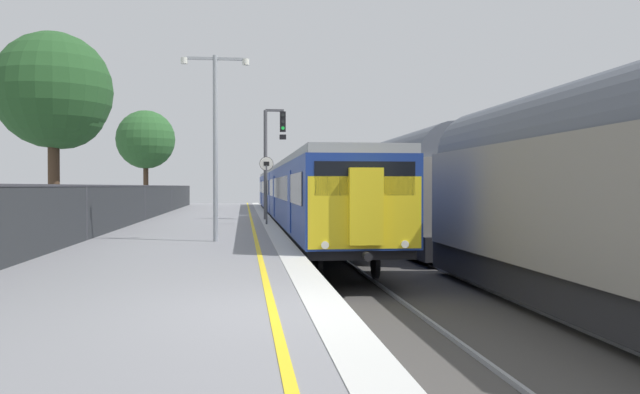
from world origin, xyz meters
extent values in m
cube|color=gray|center=(-2.50, 0.00, -0.50)|extent=(6.40, 110.00, 1.00)
cube|color=silver|center=(0.40, 0.00, 0.01)|extent=(0.60, 110.00, 0.01)
cube|color=yellow|center=(-0.35, 0.00, 0.01)|extent=(0.12, 110.00, 0.01)
cube|color=gray|center=(1.38, 0.00, -0.96)|extent=(0.07, 110.00, 0.08)
cube|color=gray|center=(2.82, 0.00, -0.96)|extent=(0.07, 110.00, 0.08)
cube|color=navy|center=(2.10, 16.80, 1.27)|extent=(2.80, 20.89, 2.30)
cube|color=black|center=(2.10, 16.80, -0.01)|extent=(2.64, 20.29, 0.25)
cube|color=#93999E|center=(2.10, 16.80, 2.54)|extent=(2.68, 20.89, 0.24)
cube|color=black|center=(0.69, 16.80, 1.57)|extent=(0.02, 19.29, 0.84)
cube|color=#1D3A98|center=(0.69, 11.58, 1.17)|extent=(0.03, 1.10, 1.90)
cube|color=#1D3A98|center=(0.69, 22.03, 1.17)|extent=(0.03, 1.10, 1.90)
cylinder|color=black|center=(1.32, 8.96, -0.50)|extent=(0.12, 0.84, 0.84)
cylinder|color=black|center=(2.88, 8.96, -0.50)|extent=(0.12, 0.84, 0.84)
cylinder|color=black|center=(1.32, 24.65, -0.50)|extent=(0.12, 0.84, 0.84)
cylinder|color=black|center=(2.88, 24.65, -0.50)|extent=(0.12, 0.84, 0.84)
cube|color=navy|center=(2.10, 38.30, 1.27)|extent=(2.80, 20.89, 2.30)
cube|color=black|center=(2.10, 38.30, -0.01)|extent=(2.64, 20.29, 0.25)
cube|color=#93999E|center=(2.10, 38.30, 2.54)|extent=(2.68, 20.89, 0.24)
cube|color=black|center=(0.69, 38.30, 1.57)|extent=(0.02, 19.29, 0.84)
cube|color=#1D3A98|center=(0.69, 33.07, 1.17)|extent=(0.03, 1.10, 1.90)
cube|color=#1D3A98|center=(0.69, 43.52, 1.17)|extent=(0.03, 1.10, 1.90)
cylinder|color=black|center=(1.32, 30.45, -0.50)|extent=(0.12, 0.84, 0.84)
cylinder|color=black|center=(2.88, 30.45, -0.50)|extent=(0.12, 0.84, 0.84)
cylinder|color=black|center=(1.32, 46.14, -0.50)|extent=(0.12, 0.84, 0.84)
cylinder|color=black|center=(2.88, 46.14, -0.50)|extent=(0.12, 0.84, 0.84)
cube|color=yellow|center=(2.10, 6.40, 1.02)|extent=(2.70, 0.10, 1.70)
cube|color=black|center=(2.10, 6.39, 1.82)|extent=(2.40, 0.08, 0.80)
cube|color=yellow|center=(2.10, 6.26, 1.17)|extent=(0.80, 0.24, 1.80)
cylinder|color=white|center=(1.15, 6.34, 0.27)|extent=(0.18, 0.06, 0.18)
cylinder|color=white|center=(3.05, 6.34, 0.27)|extent=(0.18, 0.06, 0.18)
cylinder|color=black|center=(2.10, 6.11, 0.02)|extent=(0.20, 0.35, 0.20)
cube|color=black|center=(2.10, 38.30, 2.79)|extent=(0.60, 0.90, 0.20)
cube|color=#232326|center=(6.10, 3.99, -0.38)|extent=(2.30, 12.89, 0.79)
cube|color=gray|center=(6.10, 3.99, 1.30)|extent=(2.60, 12.09, 2.56)
cylinder|color=#515660|center=(6.10, 3.99, 2.58)|extent=(2.39, 11.69, 2.39)
cylinder|color=black|center=(5.32, 8.43, -0.50)|extent=(0.12, 0.84, 0.84)
cylinder|color=black|center=(6.88, 8.43, -0.50)|extent=(0.12, 0.84, 0.84)
cube|color=#232326|center=(6.10, 17.68, -0.38)|extent=(2.30, 12.89, 0.79)
cube|color=gray|center=(6.10, 17.68, 1.30)|extent=(2.60, 12.09, 2.56)
cylinder|color=#515660|center=(6.10, 17.68, 2.58)|extent=(2.39, 11.69, 2.39)
cylinder|color=black|center=(5.32, 13.23, -0.50)|extent=(0.12, 0.84, 0.84)
cylinder|color=black|center=(6.88, 13.23, -0.50)|extent=(0.12, 0.84, 0.84)
cylinder|color=black|center=(5.32, 22.12, -0.50)|extent=(0.12, 0.84, 0.84)
cylinder|color=black|center=(6.88, 22.12, -0.50)|extent=(0.12, 0.84, 0.84)
cylinder|color=#47474C|center=(0.35, 23.32, 2.68)|extent=(0.18, 0.18, 5.35)
cube|color=#47474C|center=(0.80, 23.32, 5.35)|extent=(0.90, 0.12, 0.12)
cube|color=black|center=(1.20, 23.32, 4.80)|extent=(0.28, 0.20, 1.00)
cylinder|color=black|center=(1.20, 23.20, 5.12)|extent=(0.16, 0.04, 0.16)
cylinder|color=black|center=(1.20, 23.20, 4.80)|extent=(0.16, 0.04, 0.16)
cylinder|color=#19D83F|center=(1.20, 23.20, 4.48)|extent=(0.16, 0.04, 0.16)
cube|color=black|center=(1.20, 23.32, 4.05)|extent=(0.32, 0.16, 0.24)
cylinder|color=#59595B|center=(0.25, 19.18, 1.27)|extent=(0.08, 0.08, 2.54)
cylinder|color=black|center=(0.25, 19.17, 2.60)|extent=(0.59, 0.02, 0.59)
cylinder|color=silver|center=(0.25, 19.16, 2.60)|extent=(0.56, 0.02, 0.56)
cube|color=black|center=(0.25, 19.15, 2.60)|extent=(0.24, 0.01, 0.18)
cylinder|color=#93999E|center=(-1.55, 10.88, 2.76)|extent=(0.14, 0.14, 5.51)
cube|color=#93999E|center=(-1.10, 10.88, 5.41)|extent=(0.90, 0.08, 0.08)
cylinder|color=silver|center=(-0.65, 10.88, 5.33)|extent=(0.20, 0.20, 0.18)
cube|color=#93999E|center=(-2.00, 10.88, 5.41)|extent=(0.90, 0.08, 0.08)
cylinder|color=silver|center=(-2.45, 10.88, 5.33)|extent=(0.20, 0.20, 0.18)
cylinder|color=#38383D|center=(-5.45, 11.69, 0.83)|extent=(0.07, 0.07, 1.66)
cylinder|color=#38383D|center=(-5.45, 23.38, 0.83)|extent=(0.07, 0.07, 1.66)
cylinder|color=#38383D|center=(-5.45, 35.06, 0.83)|extent=(0.07, 0.07, 1.66)
cylinder|color=#38383D|center=(-5.45, 46.75, 0.83)|extent=(0.07, 0.07, 1.66)
cylinder|color=#473323|center=(-7.63, 16.16, 1.99)|extent=(0.41, 0.41, 3.98)
sphere|color=#234C23|center=(-7.63, 16.16, 5.15)|extent=(4.24, 4.24, 4.24)
sphere|color=#234C23|center=(-7.34, 16.19, 4.62)|extent=(3.24, 3.24, 3.24)
cylinder|color=#473323|center=(-7.60, 38.55, 1.91)|extent=(0.36, 0.36, 3.81)
sphere|color=#285628|center=(-7.60, 38.55, 4.95)|extent=(4.13, 4.13, 4.13)
sphere|color=#285628|center=(-7.52, 38.55, 4.43)|extent=(2.85, 2.85, 2.85)
camera|label=1|loc=(-0.73, -8.57, 1.64)|focal=36.44mm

